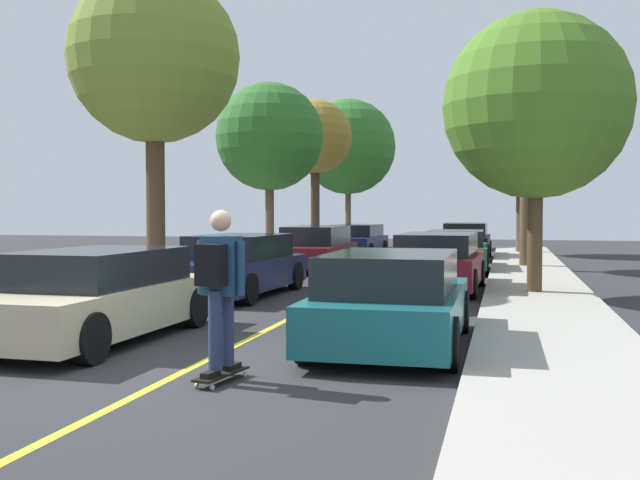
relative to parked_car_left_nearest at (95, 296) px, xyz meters
name	(u,v)px	position (x,y,z in m)	size (l,w,h in m)	color
ground	(188,370)	(2.10, -1.50, -0.64)	(80.00, 80.00, 0.00)	#2D2D30
sidewalk_right	(573,385)	(6.37, -1.50, -0.57)	(2.23, 56.00, 0.14)	#ADA89E
center_line	(286,320)	(2.10, 2.50, -0.64)	(0.12, 39.20, 0.01)	gold
parked_car_left_nearest	(95,296)	(0.00, 0.00, 0.00)	(2.04, 4.41, 1.30)	#BCAD89
parked_car_left_near	(237,266)	(0.00, 5.79, 0.01)	(2.06, 4.47, 1.32)	navy
parked_car_left_far	(316,248)	(0.00, 12.75, 0.04)	(1.94, 4.59, 1.36)	maroon
parked_car_left_farthest	(356,241)	(0.00, 19.05, 0.01)	(2.00, 4.10, 1.29)	navy
parked_car_right_nearest	(392,301)	(4.21, 0.48, 0.00)	(1.94, 4.21, 1.30)	#196066
parked_car_right_near	(439,262)	(4.21, 7.62, 0.03)	(1.98, 4.17, 1.34)	maroon
parked_car_right_far	(456,251)	(4.21, 13.37, -0.01)	(2.05, 4.16, 1.25)	#1E5B33
parked_car_right_farthest	(466,241)	(4.21, 19.35, 0.04)	(1.84, 4.60, 1.37)	black
street_tree_left_nearest	(154,59)	(-2.08, 6.07, 4.64)	(3.88, 3.88, 7.12)	#4C3823
street_tree_left_near	(269,137)	(-2.08, 14.49, 3.68)	(3.64, 3.64, 6.01)	brown
street_tree_left_far	(315,138)	(-2.08, 20.64, 4.23)	(3.08, 3.08, 6.33)	#3D2D1E
street_tree_left_farthest	(348,147)	(-2.08, 27.31, 4.40)	(4.79, 4.79, 7.30)	brown
street_tree_right_nearest	(536,106)	(6.29, 6.86, 3.41)	(3.92, 3.92, 5.88)	#4C3823
street_tree_right_near	(527,110)	(6.29, 14.53, 4.31)	(3.87, 3.87, 6.77)	brown
street_tree_right_far	(522,145)	(6.29, 22.49, 3.92)	(4.24, 4.24, 6.56)	brown
fire_hydrant	(129,280)	(-1.50, 3.72, -0.16)	(0.20, 0.20, 0.70)	#B2140F
skateboard	(222,374)	(2.72, -2.00, -0.55)	(0.36, 0.87, 0.10)	black
skateboarder	(219,281)	(2.72, -2.03, 0.46)	(0.59, 0.71, 1.76)	black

